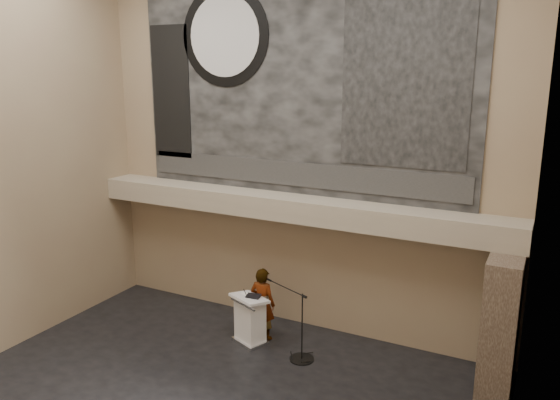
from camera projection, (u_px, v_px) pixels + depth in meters
The scene contains 17 objects.
wall_back at pixel (296, 147), 12.26m from camera, with size 10.00×0.02×8.50m, color #8C7259.
wall_right at pixel (527, 215), 6.58m from camera, with size 0.02×8.00×8.50m, color #8C7259.
soffit at pixel (288, 207), 12.22m from camera, with size 10.00×0.80×0.50m, color gray.
sprinkler_left at pixel (227, 211), 12.96m from camera, with size 0.04×0.04×0.06m, color #B2893D.
sprinkler_right at pixel (368, 231), 11.40m from camera, with size 0.04×0.04×0.06m, color #B2893D.
banner at pixel (296, 81), 11.90m from camera, with size 8.00×0.05×5.00m, color black.
banner_text_strip at pixel (295, 174), 12.34m from camera, with size 7.76×0.02×0.55m, color #2A2A2A.
banner_clock_rim at pixel (224, 36), 12.43m from camera, with size 2.30×2.30×0.02m, color black.
banner_clock_face at pixel (224, 36), 12.41m from camera, with size 1.84×1.84×0.02m, color silver.
banner_building_print at pixel (405, 78), 10.77m from camera, with size 2.60×0.02×3.60m, color black.
banner_brick_print at pixel (171, 92), 13.44m from camera, with size 1.10×0.02×3.20m, color black.
stone_pier at pixel (501, 324), 10.14m from camera, with size 0.60×1.40×2.70m, color #44352A.
lectern at pixel (250, 320), 12.10m from camera, with size 0.95×0.83×1.14m.
binder at pixel (253, 296), 11.95m from camera, with size 0.30×0.24×0.04m, color black.
papers at pixel (243, 295), 12.05m from camera, with size 0.22×0.30×0.01m, color white.
speaker_person at pixel (263, 304), 12.23m from camera, with size 0.61×0.40×1.68m, color silver.
mic_stand at pixel (301, 349), 11.48m from camera, with size 1.33×0.73×1.49m.
Camera 1 is at (5.25, -7.02, 5.98)m, focal length 35.00 mm.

